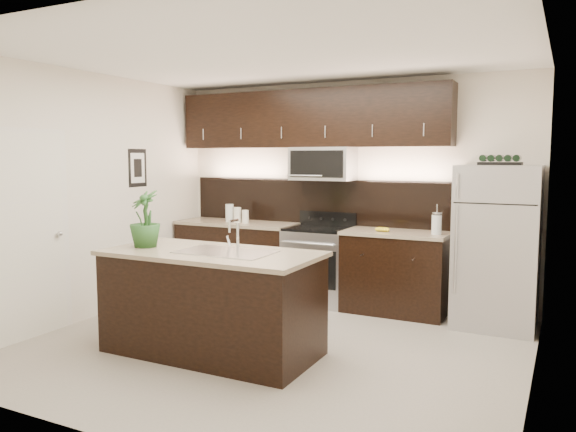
# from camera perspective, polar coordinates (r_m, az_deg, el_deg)

# --- Properties ---
(ground) EXTENTS (4.50, 4.50, 0.00)m
(ground) POSITION_cam_1_polar(r_m,az_deg,el_deg) (5.44, -1.72, -13.12)
(ground) COLOR gray
(ground) RESTS_ON ground
(room_walls) EXTENTS (4.52, 4.02, 2.71)m
(room_walls) POSITION_cam_1_polar(r_m,az_deg,el_deg) (5.16, -3.07, 5.05)
(room_walls) COLOR silver
(room_walls) RESTS_ON ground
(counter_run) EXTENTS (3.51, 0.65, 0.94)m
(counter_run) POSITION_cam_1_polar(r_m,az_deg,el_deg) (6.98, 1.59, -4.83)
(counter_run) COLOR black
(counter_run) RESTS_ON ground
(upper_fixtures) EXTENTS (3.49, 0.40, 1.66)m
(upper_fixtures) POSITION_cam_1_polar(r_m,az_deg,el_deg) (6.98, 2.35, 8.94)
(upper_fixtures) COLOR black
(upper_fixtures) RESTS_ON counter_run
(island) EXTENTS (1.96, 0.96, 0.94)m
(island) POSITION_cam_1_polar(r_m,az_deg,el_deg) (5.19, -7.72, -8.66)
(island) COLOR black
(island) RESTS_ON ground
(sink_faucet) EXTENTS (0.84, 0.50, 0.28)m
(sink_faucet) POSITION_cam_1_polar(r_m,az_deg,el_deg) (5.02, -6.31, -3.50)
(sink_faucet) COLOR silver
(sink_faucet) RESTS_ON island
(refrigerator) EXTENTS (0.82, 0.74, 1.70)m
(refrigerator) POSITION_cam_1_polar(r_m,az_deg,el_deg) (6.25, 20.46, -2.94)
(refrigerator) COLOR #B2B2B7
(refrigerator) RESTS_ON ground
(wine_rack) EXTENTS (0.42, 0.26, 0.10)m
(wine_rack) POSITION_cam_1_polar(r_m,az_deg,el_deg) (6.18, 20.76, 5.30)
(wine_rack) COLOR black
(wine_rack) RESTS_ON refrigerator
(plant) EXTENTS (0.39, 0.39, 0.53)m
(plant) POSITION_cam_1_polar(r_m,az_deg,el_deg) (5.42, -14.32, -0.27)
(plant) COLOR #224C1E
(plant) RESTS_ON island
(canisters) EXTENTS (0.35, 0.12, 0.23)m
(canisters) POSITION_cam_1_polar(r_m,az_deg,el_deg) (7.29, -5.36, 0.17)
(canisters) COLOR silver
(canisters) RESTS_ON counter_run
(french_press) EXTENTS (0.11, 0.11, 0.32)m
(french_press) POSITION_cam_1_polar(r_m,az_deg,el_deg) (6.33, 14.86, -0.74)
(french_press) COLOR silver
(french_press) RESTS_ON counter_run
(bananas) EXTENTS (0.18, 0.14, 0.05)m
(bananas) POSITION_cam_1_polar(r_m,az_deg,el_deg) (6.47, 9.24, -1.31)
(bananas) COLOR yellow
(bananas) RESTS_ON counter_run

